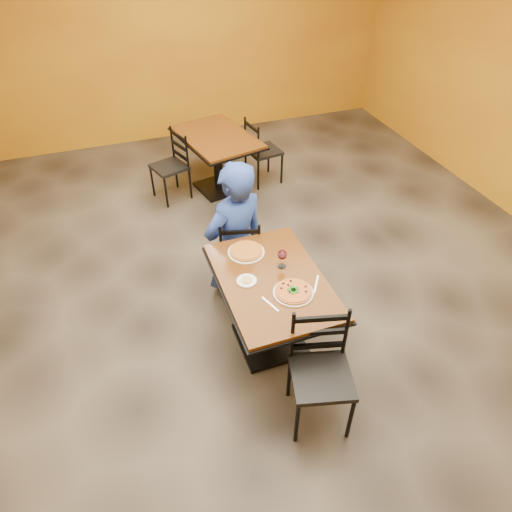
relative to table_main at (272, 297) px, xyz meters
name	(u,v)px	position (x,y,z in m)	size (l,w,h in m)	color
floor	(252,304)	(0.00, 0.50, -0.56)	(7.00, 8.00, 0.01)	black
wall_back	(157,35)	(0.00, 4.50, 0.94)	(7.00, 0.01, 3.00)	#BE8C15
table_main	(272,297)	(0.00, 0.00, 0.00)	(0.83, 1.23, 0.75)	#62320F
table_second	(217,150)	(0.30, 2.68, 0.00)	(1.03, 1.33, 0.75)	#62320F
chair_main_near	(322,378)	(0.07, -0.79, -0.09)	(0.42, 0.42, 0.94)	black
chair_main_far	(239,251)	(-0.01, 0.81, -0.14)	(0.38, 0.38, 0.84)	black
chair_second_left	(169,167)	(-0.32, 2.68, -0.13)	(0.39, 0.39, 0.85)	black
chair_second_right	(264,151)	(0.93, 2.68, -0.12)	(0.39, 0.39, 0.87)	black
diner	(235,229)	(-0.05, 0.83, 0.13)	(0.66, 0.44, 1.37)	navy
plate_main	(293,293)	(0.09, -0.20, 0.20)	(0.31, 0.31, 0.01)	white
pizza_main	(293,291)	(0.09, -0.20, 0.21)	(0.28, 0.28, 0.02)	maroon
plate_far	(246,252)	(-0.09, 0.38, 0.20)	(0.31, 0.31, 0.01)	white
pizza_far	(246,251)	(-0.09, 0.38, 0.21)	(0.28, 0.28, 0.02)	orange
side_plate	(247,281)	(-0.20, 0.05, 0.20)	(0.16, 0.16, 0.01)	white
dip	(247,280)	(-0.20, 0.05, 0.21)	(0.09, 0.09, 0.01)	tan
wine_glass	(282,258)	(0.13, 0.12, 0.28)	(0.08, 0.08, 0.18)	white
fork	(270,304)	(-0.11, -0.25, 0.20)	(0.01, 0.19, 0.00)	silver
knife	(316,284)	(0.30, -0.17, 0.20)	(0.01, 0.21, 0.00)	silver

